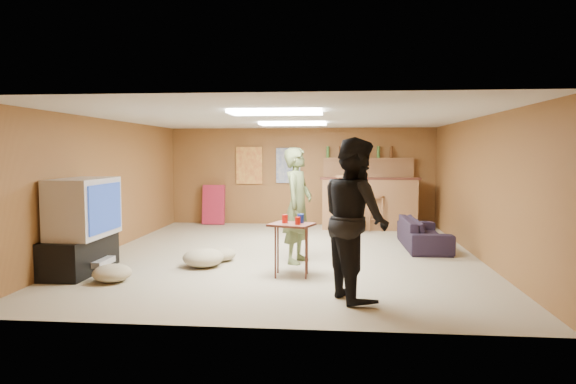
# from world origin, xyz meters

# --- Properties ---
(ground) EXTENTS (7.00, 7.00, 0.00)m
(ground) POSITION_xyz_m (0.00, 0.00, 0.00)
(ground) COLOR tan
(ground) RESTS_ON ground
(ceiling) EXTENTS (6.00, 7.00, 0.02)m
(ceiling) POSITION_xyz_m (0.00, 0.00, 2.20)
(ceiling) COLOR silver
(ceiling) RESTS_ON ground
(wall_back) EXTENTS (6.00, 0.02, 2.20)m
(wall_back) POSITION_xyz_m (0.00, 3.50, 1.10)
(wall_back) COLOR brown
(wall_back) RESTS_ON ground
(wall_front) EXTENTS (6.00, 0.02, 2.20)m
(wall_front) POSITION_xyz_m (0.00, -3.50, 1.10)
(wall_front) COLOR brown
(wall_front) RESTS_ON ground
(wall_left) EXTENTS (0.02, 7.00, 2.20)m
(wall_left) POSITION_xyz_m (-3.00, 0.00, 1.10)
(wall_left) COLOR brown
(wall_left) RESTS_ON ground
(wall_right) EXTENTS (0.02, 7.00, 2.20)m
(wall_right) POSITION_xyz_m (3.00, 0.00, 1.10)
(wall_right) COLOR brown
(wall_right) RESTS_ON ground
(tv_stand) EXTENTS (0.55, 1.30, 0.50)m
(tv_stand) POSITION_xyz_m (-2.72, -1.50, 0.25)
(tv_stand) COLOR black
(tv_stand) RESTS_ON ground
(dvd_box) EXTENTS (0.35, 0.50, 0.08)m
(dvd_box) POSITION_xyz_m (-2.50, -1.50, 0.15)
(dvd_box) COLOR #B2B2B7
(dvd_box) RESTS_ON tv_stand
(tv_body) EXTENTS (0.60, 1.10, 0.80)m
(tv_body) POSITION_xyz_m (-2.65, -1.50, 0.90)
(tv_body) COLOR #B2B2B7
(tv_body) RESTS_ON tv_stand
(tv_screen) EXTENTS (0.02, 0.95, 0.65)m
(tv_screen) POSITION_xyz_m (-2.34, -1.50, 0.90)
(tv_screen) COLOR navy
(tv_screen) RESTS_ON tv_body
(bar_counter) EXTENTS (2.00, 0.60, 1.10)m
(bar_counter) POSITION_xyz_m (1.50, 2.95, 0.55)
(bar_counter) COLOR brown
(bar_counter) RESTS_ON ground
(bar_lip) EXTENTS (2.10, 0.12, 0.05)m
(bar_lip) POSITION_xyz_m (1.50, 2.70, 1.10)
(bar_lip) COLOR #431D15
(bar_lip) RESTS_ON bar_counter
(bar_shelf) EXTENTS (2.00, 0.18, 0.05)m
(bar_shelf) POSITION_xyz_m (1.50, 3.40, 1.50)
(bar_shelf) COLOR brown
(bar_shelf) RESTS_ON bar_backing
(bar_backing) EXTENTS (2.00, 0.14, 0.60)m
(bar_backing) POSITION_xyz_m (1.50, 3.42, 1.20)
(bar_backing) COLOR brown
(bar_backing) RESTS_ON bar_counter
(poster_left) EXTENTS (0.60, 0.03, 0.85)m
(poster_left) POSITION_xyz_m (-1.20, 3.46, 1.35)
(poster_left) COLOR #BF3F26
(poster_left) RESTS_ON wall_back
(poster_right) EXTENTS (0.55, 0.03, 0.80)m
(poster_right) POSITION_xyz_m (-0.30, 3.46, 1.35)
(poster_right) COLOR #334C99
(poster_right) RESTS_ON wall_back
(folding_chair_stack) EXTENTS (0.50, 0.26, 0.91)m
(folding_chair_stack) POSITION_xyz_m (-2.00, 3.30, 0.45)
(folding_chair_stack) COLOR #A81F39
(folding_chair_stack) RESTS_ON ground
(ceiling_panel_front) EXTENTS (1.20, 0.60, 0.04)m
(ceiling_panel_front) POSITION_xyz_m (0.00, -1.50, 2.17)
(ceiling_panel_front) COLOR white
(ceiling_panel_front) RESTS_ON ceiling
(ceiling_panel_back) EXTENTS (1.20, 0.60, 0.04)m
(ceiling_panel_back) POSITION_xyz_m (0.00, 1.20, 2.17)
(ceiling_panel_back) COLOR white
(ceiling_panel_back) RESTS_ON ceiling
(person_olive) EXTENTS (0.57, 0.72, 1.72)m
(person_olive) POSITION_xyz_m (0.22, -0.58, 0.86)
(person_olive) COLOR #536138
(person_olive) RESTS_ON ground
(person_black) EXTENTS (0.97, 1.08, 1.82)m
(person_black) POSITION_xyz_m (1.00, -2.41, 0.91)
(person_black) COLOR black
(person_black) RESTS_ON ground
(sofa) EXTENTS (0.71, 1.75, 0.51)m
(sofa) POSITION_xyz_m (2.31, 0.81, 0.25)
(sofa) COLOR black
(sofa) RESTS_ON ground
(tray_table) EXTENTS (0.66, 0.59, 0.71)m
(tray_table) POSITION_xyz_m (0.20, -1.44, 0.35)
(tray_table) COLOR #431D15
(tray_table) RESTS_ON ground
(cup_red_near) EXTENTS (0.09, 0.09, 0.11)m
(cup_red_near) POSITION_xyz_m (0.11, -1.39, 0.76)
(cup_red_near) COLOR #B4150C
(cup_red_near) RESTS_ON tray_table
(cup_red_far) EXTENTS (0.08, 0.08, 0.10)m
(cup_red_far) POSITION_xyz_m (0.29, -1.54, 0.76)
(cup_red_far) COLOR #B4150C
(cup_red_far) RESTS_ON tray_table
(cup_blue) EXTENTS (0.10, 0.10, 0.12)m
(cup_blue) POSITION_xyz_m (0.32, -1.37, 0.77)
(cup_blue) COLOR navy
(cup_blue) RESTS_ON tray_table
(bar_stool_left) EXTENTS (0.43, 0.43, 1.10)m
(bar_stool_left) POSITION_xyz_m (0.93, 2.19, 0.55)
(bar_stool_left) COLOR brown
(bar_stool_left) RESTS_ON ground
(bar_stool_right) EXTENTS (0.45, 0.45, 1.12)m
(bar_stool_right) POSITION_xyz_m (1.63, 2.71, 0.56)
(bar_stool_right) COLOR brown
(bar_stool_right) RESTS_ON ground
(cushion_near_tv) EXTENTS (0.67, 0.67, 0.27)m
(cushion_near_tv) POSITION_xyz_m (-1.12, -1.00, 0.13)
(cushion_near_tv) COLOR tan
(cushion_near_tv) RESTS_ON ground
(cushion_mid) EXTENTS (0.49, 0.49, 0.20)m
(cushion_mid) POSITION_xyz_m (-0.96, -0.58, 0.10)
(cushion_mid) COLOR tan
(cushion_mid) RESTS_ON ground
(cushion_far) EXTENTS (0.63, 0.63, 0.22)m
(cushion_far) POSITION_xyz_m (-2.06, -1.95, 0.11)
(cushion_far) COLOR tan
(cushion_far) RESTS_ON ground
(bottle_row) EXTENTS (1.48, 0.08, 0.26)m
(bottle_row) POSITION_xyz_m (1.30, 3.38, 1.65)
(bottle_row) COLOR #3F7233
(bottle_row) RESTS_ON bar_shelf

